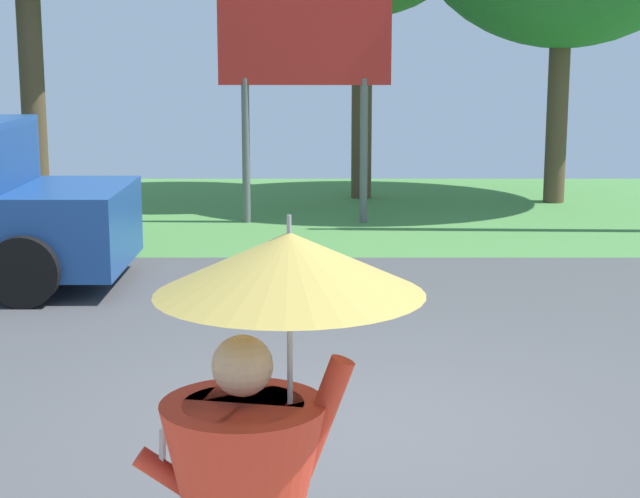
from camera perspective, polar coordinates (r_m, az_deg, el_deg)
name	(u,v)px	position (r m, az deg, el deg)	size (l,w,h in m)	color
ground_plane	(346,324)	(10.45, 1.44, -4.12)	(40.00, 22.00, 0.20)	#4C4C4F
roadside_billboard	(307,55)	(15.85, -0.74, 10.60)	(2.60, 0.12, 3.50)	slate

